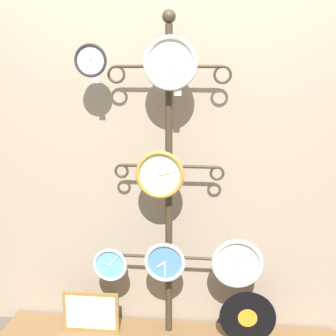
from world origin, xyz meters
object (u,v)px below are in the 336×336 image
Objects in this scene: clock_middle_center at (160,175)px; clock_bottom_left at (110,265)px; clock_bottom_center at (165,262)px; clock_top_left at (91,60)px; display_stand at (169,237)px; picture_frame at (91,312)px; vinyl_record at (248,318)px; clock_top_center at (170,63)px; clock_bottom_right at (237,263)px.

clock_middle_center reaches higher than clock_bottom_left.
clock_top_left is at bearing 178.40° from clock_bottom_center.
clock_middle_center is (-0.04, -0.09, 0.43)m from display_stand.
vinyl_record is at bearing -1.91° from picture_frame.
vinyl_record is (0.51, -0.10, -0.48)m from display_stand.
clock_top_center is 1.20m from clock_bottom_center.
clock_top_center is (0.46, -0.01, -0.02)m from clock_top_left.
clock_bottom_center is 0.69× the size of picture_frame.
clock_bottom_right is (0.47, -0.00, -0.55)m from clock_middle_center.
clock_bottom_right is at bearing -0.69° from clock_bottom_left.
display_stand reaches higher than picture_frame.
clock_bottom_left is at bearing 179.31° from clock_bottom_right.
display_stand is at bearing 64.12° from clock_middle_center.
clock_bottom_left is at bearing 176.86° from clock_bottom_center.
clock_top_left is 1.84m from vinyl_record.
vinyl_record is 0.95× the size of picture_frame.
clock_bottom_left is at bearing -7.95° from picture_frame.
clock_bottom_center reaches higher than clock_bottom_left.
clock_bottom_left is (-0.36, -0.09, -0.16)m from display_stand.
clock_bottom_left is 0.85× the size of clock_bottom_center.
vinyl_record is (0.95, -0.01, -1.57)m from clock_top_left.
clock_middle_center is (0.40, 0.00, -0.66)m from clock_top_left.
clock_top_left is at bearing -174.52° from clock_bottom_left.
clock_bottom_right is at bearing -1.81° from picture_frame.
clock_bottom_left is 0.69× the size of clock_bottom_right.
clock_middle_center reaches higher than clock_bottom_center.
display_stand is 5.93× the size of vinyl_record.
clock_top_left is 0.54× the size of vinyl_record.
clock_top_center is 1.26m from clock_bottom_right.
display_stand reaches higher than vinyl_record.
clock_top_center is 1.42× the size of clock_bottom_left.
clock_middle_center is 0.56m from clock_bottom_center.
clock_bottom_center is (0.35, -0.02, 0.04)m from clock_bottom_left.
picture_frame is (-0.07, 0.03, -1.61)m from clock_top_left.
clock_bottom_center is (-0.01, -0.10, -0.12)m from display_stand.
clock_bottom_right reaches higher than clock_bottom_center.
clock_top_left is 0.60× the size of clock_bottom_right.
clock_middle_center is at bearing 179.45° from clock_bottom_right.
clock_bottom_right reaches higher than picture_frame.
clock_bottom_left is at bearing 5.48° from clock_top_left.
display_stand is 10.94× the size of clock_top_left.
clock_middle_center is at bearing 172.16° from clock_top_center.
clock_bottom_center is 0.63m from picture_frame.
picture_frame is at bearing 178.19° from clock_bottom_right.
clock_top_center is (0.02, -0.10, 1.08)m from display_stand.
clock_top_center is at bearing 179.99° from vinyl_record.
clock_top_left is 0.75× the size of clock_bottom_center.
clock_top_center is at bearing -179.43° from clock_bottom_right.
clock_top_center is 0.65m from clock_middle_center.
clock_bottom_left is at bearing 179.10° from clock_middle_center.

